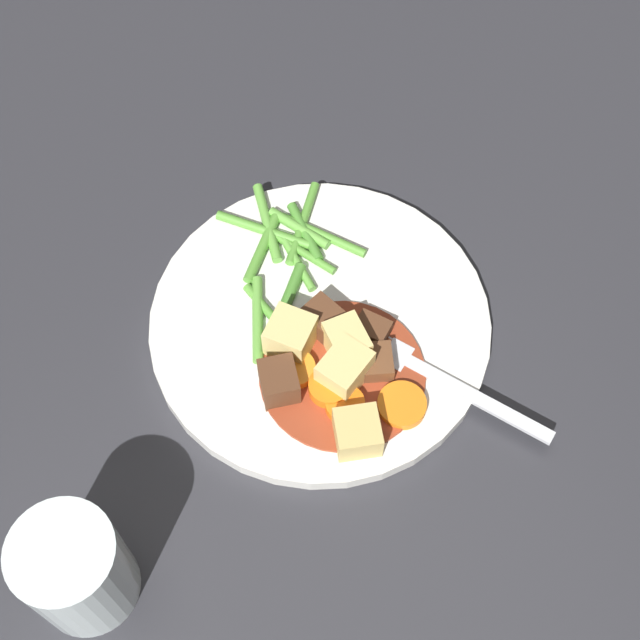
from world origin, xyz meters
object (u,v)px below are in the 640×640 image
potato_chunk_1 (357,432)px  carrot_slice_2 (329,388)px  carrot_slice_3 (345,405)px  carrot_slice_1 (296,370)px  dinner_plate (320,324)px  meat_chunk_3 (372,330)px  potato_chunk_3 (344,370)px  water_glass (76,570)px  meat_chunk_0 (377,363)px  meat_chunk_1 (279,382)px  fork (434,375)px  potato_chunk_0 (291,336)px  meat_chunk_2 (324,319)px  carrot_slice_0 (402,405)px  potato_chunk_2 (347,344)px

potato_chunk_1 → carrot_slice_2: bearing=-171.7°
carrot_slice_3 → carrot_slice_1: bearing=-148.1°
potato_chunk_1 → carrot_slice_3: bearing=179.8°
dinner_plate → potato_chunk_1: potato_chunk_1 is taller
meat_chunk_3 → potato_chunk_3: bearing=-49.6°
meat_chunk_3 → water_glass: water_glass is taller
meat_chunk_0 → meat_chunk_1: size_ratio=0.91×
meat_chunk_0 → fork: (0.02, 0.04, -0.01)m
carrot_slice_2 → fork: size_ratio=0.20×
meat_chunk_0 → water_glass: size_ratio=0.31×
potato_chunk_0 → carrot_slice_3: bearing=18.1°
carrot_slice_1 → meat_chunk_2: (-0.03, 0.03, 0.01)m
potato_chunk_3 → meat_chunk_2: bearing=178.3°
carrot_slice_3 → meat_chunk_1: meat_chunk_1 is taller
carrot_slice_0 → carrot_slice_1: bearing=-129.2°
potato_chunk_1 → potato_chunk_3: (-0.05, 0.01, 0.00)m
potato_chunk_1 → potato_chunk_3: potato_chunk_3 is taller
potato_chunk_0 → potato_chunk_1: bearing=13.0°
meat_chunk_3 → fork: (0.05, 0.03, -0.01)m
meat_chunk_1 → potato_chunk_2: bearing=102.0°
potato_chunk_0 → potato_chunk_3: size_ratio=0.87×
meat_chunk_1 → fork: (0.03, 0.11, -0.01)m
potato_chunk_0 → meat_chunk_0: (0.04, 0.05, -0.01)m
meat_chunk_0 → potato_chunk_0: bearing=-125.4°
dinner_plate → potato_chunk_0: 0.04m
dinner_plate → carrot_slice_2: 0.06m
potato_chunk_0 → potato_chunk_1: 0.09m
carrot_slice_0 → potato_chunk_1: size_ratio=1.14×
carrot_slice_1 → meat_chunk_3: meat_chunk_3 is taller
carrot_slice_3 → potato_chunk_1: (0.02, -0.00, 0.01)m
meat_chunk_2 → meat_chunk_3: (0.02, 0.03, -0.00)m
carrot_slice_1 → water_glass: water_glass is taller
carrot_slice_3 → potato_chunk_0: (-0.06, -0.02, 0.01)m
fork → carrot_slice_1: bearing=-110.9°
dinner_plate → potato_chunk_3: (0.05, -0.00, 0.02)m
carrot_slice_0 → water_glass: 0.24m
carrot_slice_1 → potato_chunk_3: (0.02, 0.03, 0.01)m
dinner_plate → potato_chunk_2: size_ratio=8.01×
potato_chunk_3 → water_glass: (0.08, -0.21, 0.02)m
meat_chunk_3 → carrot_slice_2: bearing=-54.2°
potato_chunk_2 → potato_chunk_3: same height
carrot_slice_1 → potato_chunk_2: 0.04m
dinner_plate → meat_chunk_0: bearing=26.5°
water_glass → meat_chunk_1: bearing=118.6°
dinner_plate → meat_chunk_2: size_ratio=9.33×
carrot_slice_2 → carrot_slice_3: 0.02m
carrot_slice_1 → potato_chunk_1: potato_chunk_1 is taller
meat_chunk_0 → meat_chunk_3: (-0.03, 0.01, -0.00)m
carrot_slice_0 → potato_chunk_2: potato_chunk_2 is taller
carrot_slice_1 → carrot_slice_2: carrot_slice_2 is taller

